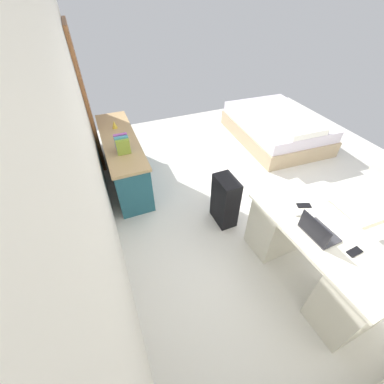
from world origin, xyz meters
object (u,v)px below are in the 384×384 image
at_px(credenza, 124,159).
at_px(suitcase_black, 225,201).
at_px(bed, 276,127).
at_px(computer_mouse, 299,213).
at_px(cell_phone_by_mouse, 304,205).
at_px(figurine_small, 114,125).
at_px(laptop, 317,231).
at_px(cell_phone_near_laptop, 355,252).
at_px(desk, 313,255).
at_px(office_chair, 360,211).

distance_m(credenza, suitcase_black, 1.70).
relative_size(bed, suitcase_black, 2.93).
relative_size(suitcase_black, computer_mouse, 6.72).
height_order(cell_phone_by_mouse, figurine_small, figurine_small).
height_order(credenza, laptop, laptop).
xyz_separation_m(suitcase_black, cell_phone_near_laptop, (-1.33, -0.48, 0.41)).
bearing_deg(cell_phone_near_laptop, figurine_small, 22.24).
bearing_deg(suitcase_black, figurine_small, 29.61).
distance_m(desk, cell_phone_by_mouse, 0.50).
height_order(credenza, computer_mouse, computer_mouse).
xyz_separation_m(cell_phone_near_laptop, figurine_small, (3.03, 1.49, 0.03)).
xyz_separation_m(laptop, cell_phone_by_mouse, (0.34, -0.16, -0.04)).
relative_size(desk, figurine_small, 13.37).
xyz_separation_m(laptop, figurine_small, (2.76, 1.33, -0.01)).
bearing_deg(suitcase_black, office_chair, -123.01).
relative_size(desk, credenza, 0.82).
xyz_separation_m(office_chair, credenza, (2.19, 2.33, -0.06)).
xyz_separation_m(computer_mouse, cell_phone_by_mouse, (0.07, -0.13, -0.01)).
relative_size(credenza, cell_phone_by_mouse, 13.24).
bearing_deg(computer_mouse, bed, -36.82).
xyz_separation_m(bed, cell_phone_near_laptop, (-2.87, 1.44, 0.50)).
distance_m(suitcase_black, figurine_small, 2.03).
distance_m(cell_phone_by_mouse, figurine_small, 2.84).
relative_size(laptop, figurine_small, 2.91).
xyz_separation_m(credenza, cell_phone_by_mouse, (-2.10, -1.48, 0.38)).
relative_size(bed, laptop, 6.14).
xyz_separation_m(computer_mouse, cell_phone_near_laptop, (-0.53, -0.14, -0.01)).
bearing_deg(cell_phone_near_laptop, computer_mouse, 10.94).
relative_size(office_chair, computer_mouse, 9.40).
bearing_deg(laptop, credenza, 28.56).
relative_size(credenza, laptop, 5.62).
height_order(suitcase_black, cell_phone_by_mouse, cell_phone_by_mouse).
distance_m(credenza, cell_phone_near_laptop, 3.11).
xyz_separation_m(desk, laptop, (0.00, 0.11, 0.40)).
relative_size(cell_phone_near_laptop, cell_phone_by_mouse, 1.00).
relative_size(desk, office_chair, 1.56).
bearing_deg(cell_phone_by_mouse, cell_phone_near_laptop, -158.98).
xyz_separation_m(credenza, cell_phone_near_laptop, (-2.70, -1.49, 0.38)).
distance_m(office_chair, suitcase_black, 1.56).
height_order(laptop, cell_phone_by_mouse, laptop).
bearing_deg(desk, cell_phone_near_laptop, -166.77).
distance_m(computer_mouse, cell_phone_near_laptop, 0.55).
distance_m(suitcase_black, cell_phone_by_mouse, 0.95).
bearing_deg(desk, office_chair, -74.77).
relative_size(bed, cell_phone_near_laptop, 14.48).
relative_size(credenza, cell_phone_near_laptop, 13.24).
bearing_deg(figurine_small, suitcase_black, -149.22).
height_order(suitcase_black, laptop, laptop).
bearing_deg(laptop, computer_mouse, -6.19).
bearing_deg(figurine_small, desk, -152.61).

